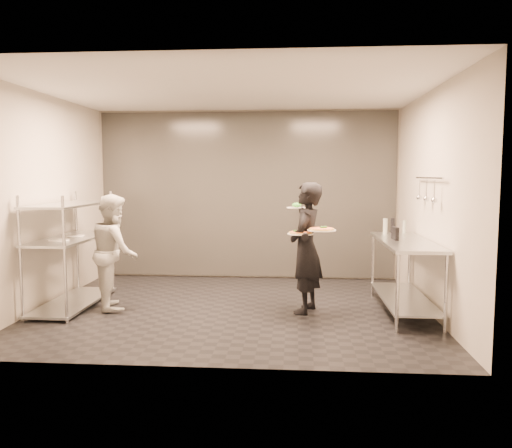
# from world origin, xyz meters

# --- Properties ---
(room_shell) EXTENTS (5.00, 4.00, 2.80)m
(room_shell) POSITION_xyz_m (0.00, 1.18, 1.40)
(room_shell) COLOR black
(room_shell) RESTS_ON ground
(pass_rack) EXTENTS (0.60, 1.60, 1.50)m
(pass_rack) POSITION_xyz_m (-2.15, -0.00, 0.77)
(pass_rack) COLOR #B8BBC0
(pass_rack) RESTS_ON ground
(prep_counter) EXTENTS (0.60, 1.80, 0.92)m
(prep_counter) POSITION_xyz_m (2.18, 0.00, 0.63)
(prep_counter) COLOR #B8BBC0
(prep_counter) RESTS_ON ground
(utensil_rail) EXTENTS (0.07, 1.20, 0.31)m
(utensil_rail) POSITION_xyz_m (2.43, -0.00, 1.55)
(utensil_rail) COLOR #B8BBC0
(utensil_rail) RESTS_ON room_shell
(waiter) EXTENTS (0.55, 0.69, 1.65)m
(waiter) POSITION_xyz_m (0.94, -0.09, 0.82)
(waiter) COLOR black
(waiter) RESTS_ON ground
(chef) EXTENTS (0.81, 0.89, 1.49)m
(chef) POSITION_xyz_m (-1.55, -0.05, 0.74)
(chef) COLOR beige
(chef) RESTS_ON ground
(pizza_plate_near) EXTENTS (0.32, 0.32, 0.05)m
(pizza_plate_near) POSITION_xyz_m (0.86, -0.24, 1.03)
(pizza_plate_near) COLOR white
(pizza_plate_near) RESTS_ON waiter
(pizza_plate_far) EXTENTS (0.34, 0.34, 0.05)m
(pizza_plate_far) POSITION_xyz_m (1.11, -0.31, 1.08)
(pizza_plate_far) COLOR white
(pizza_plate_far) RESTS_ON waiter
(salad_plate) EXTENTS (0.26, 0.26, 0.07)m
(salad_plate) POSITION_xyz_m (0.82, 0.16, 1.33)
(salad_plate) COLOR white
(salad_plate) RESTS_ON waiter
(pos_monitor) EXTENTS (0.06, 0.23, 0.16)m
(pos_monitor) POSITION_xyz_m (2.06, 0.05, 1.00)
(pos_monitor) COLOR black
(pos_monitor) RESTS_ON prep_counter
(bottle_green) EXTENTS (0.06, 0.06, 0.22)m
(bottle_green) POSITION_xyz_m (2.05, 0.65, 1.03)
(bottle_green) COLOR gray
(bottle_green) RESTS_ON prep_counter
(bottle_clear) EXTENTS (0.05, 0.05, 0.18)m
(bottle_clear) POSITION_xyz_m (2.34, 0.80, 1.01)
(bottle_clear) COLOR gray
(bottle_clear) RESTS_ON prep_counter
(bottle_dark) EXTENTS (0.06, 0.06, 0.21)m
(bottle_dark) POSITION_xyz_m (2.18, 0.80, 1.03)
(bottle_dark) COLOR black
(bottle_dark) RESTS_ON prep_counter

